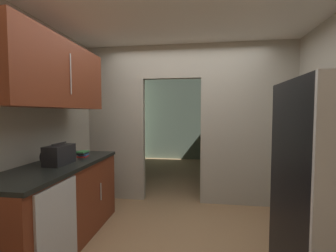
{
  "coord_description": "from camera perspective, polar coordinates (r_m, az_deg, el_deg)",
  "views": [
    {
      "loc": [
        0.2,
        -2.28,
        1.47
      ],
      "look_at": [
        -0.19,
        0.53,
        1.31
      ],
      "focal_mm": 23.93,
      "sensor_mm": 36.0,
      "label": 1
    }
  ],
  "objects": [
    {
      "name": "ground",
      "position": [
        2.72,
        2.8,
        -29.44
      ],
      "size": [
        20.0,
        20.0,
        0.0
      ],
      "primitive_type": "plane",
      "color": "#93704C"
    },
    {
      "name": "kitchen_overhead_slab",
      "position": [
        2.94,
        3.78,
        25.98
      ],
      "size": [
        3.76,
        6.81,
        0.06
      ],
      "primitive_type": "cube",
      "color": "silver"
    },
    {
      "name": "kitchen_partition",
      "position": [
        3.69,
        5.93,
        1.6
      ],
      "size": [
        3.36,
        0.12,
        2.57
      ],
      "color": "#ADA899",
      "rests_on": "ground"
    },
    {
      "name": "adjoining_room_shell",
      "position": [
        6.01,
        6.03,
        1.5
      ],
      "size": [
        3.36,
        3.55,
        2.57
      ],
      "color": "slate",
      "rests_on": "ground"
    },
    {
      "name": "lower_cabinet_run",
      "position": [
        2.92,
        -26.04,
        -17.4
      ],
      "size": [
        0.66,
        1.73,
        0.91
      ],
      "color": "maroon",
      "rests_on": "ground"
    },
    {
      "name": "dishwasher",
      "position": [
        2.4,
        -26.17,
        -22.94
      ],
      "size": [
        0.02,
        0.56,
        0.85
      ],
      "color": "#B7BABC",
      "rests_on": "ground"
    },
    {
      "name": "upper_cabinet_counterside",
      "position": [
        2.77,
        -26.8,
        11.64
      ],
      "size": [
        0.36,
        1.56,
        0.72
      ],
      "color": "maroon"
    },
    {
      "name": "boombox",
      "position": [
        2.76,
        -25.97,
        -6.59
      ],
      "size": [
        0.2,
        0.36,
        0.24
      ],
      "color": "black",
      "rests_on": "lower_cabinet_run"
    },
    {
      "name": "book_stack",
      "position": [
        3.11,
        -20.86,
        -6.65
      ],
      "size": [
        0.13,
        0.16,
        0.07
      ],
      "color": "red",
      "rests_on": "lower_cabinet_run"
    }
  ]
}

